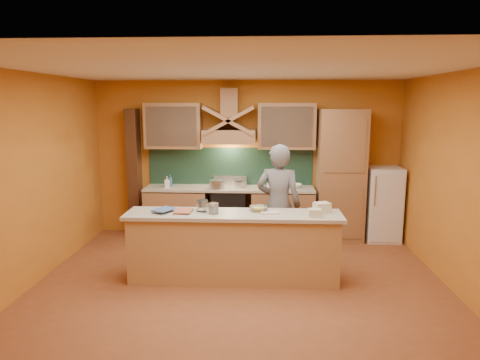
{
  "coord_description": "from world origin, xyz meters",
  "views": [
    {
      "loc": [
        0.27,
        -5.25,
        2.39
      ],
      "look_at": [
        -0.04,
        0.9,
        1.29
      ],
      "focal_mm": 32.0,
      "sensor_mm": 36.0,
      "label": 1
    }
  ],
  "objects_px": {
    "fridge": "(382,204)",
    "stove": "(229,213)",
    "mixing_bowl": "(259,209)",
    "person": "(279,205)",
    "kitchen_scale": "(211,210)"
  },
  "relations": [
    {
      "from": "fridge",
      "to": "stove",
      "type": "bearing_deg",
      "value": 180.0
    },
    {
      "from": "stove",
      "to": "mixing_bowl",
      "type": "distance_m",
      "value": 1.91
    },
    {
      "from": "fridge",
      "to": "person",
      "type": "bearing_deg",
      "value": -145.8
    },
    {
      "from": "fridge",
      "to": "mixing_bowl",
      "type": "relative_size",
      "value": 5.18
    },
    {
      "from": "mixing_bowl",
      "to": "person",
      "type": "bearing_deg",
      "value": 59.16
    },
    {
      "from": "stove",
      "to": "fridge",
      "type": "bearing_deg",
      "value": 0.0
    },
    {
      "from": "fridge",
      "to": "mixing_bowl",
      "type": "xyz_separation_m",
      "value": [
        -2.16,
        -1.76,
        0.33
      ]
    },
    {
      "from": "stove",
      "to": "mixing_bowl",
      "type": "relative_size",
      "value": 3.58
    },
    {
      "from": "stove",
      "to": "person",
      "type": "xyz_separation_m",
      "value": [
        0.83,
        -1.27,
        0.46
      ]
    },
    {
      "from": "stove",
      "to": "kitchen_scale",
      "type": "height_order",
      "value": "kitchen_scale"
    },
    {
      "from": "kitchen_scale",
      "to": "mixing_bowl",
      "type": "xyz_separation_m",
      "value": [
        0.64,
        0.16,
        -0.01
      ]
    },
    {
      "from": "fridge",
      "to": "person",
      "type": "height_order",
      "value": "person"
    },
    {
      "from": "stove",
      "to": "mixing_bowl",
      "type": "xyz_separation_m",
      "value": [
        0.54,
        -1.76,
        0.53
      ]
    },
    {
      "from": "person",
      "to": "fridge",
      "type": "bearing_deg",
      "value": -134.22
    },
    {
      "from": "kitchen_scale",
      "to": "mixing_bowl",
      "type": "relative_size",
      "value": 0.43
    }
  ]
}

